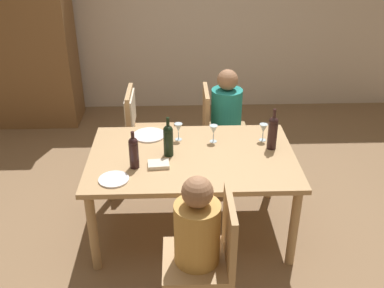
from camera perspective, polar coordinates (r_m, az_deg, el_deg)
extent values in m
plane|color=#846647|center=(3.93, 0.00, -10.68)|extent=(10.00, 10.00, 0.00)
cube|color=beige|center=(5.88, -0.98, 17.38)|extent=(6.40, 0.12, 2.70)
cube|color=brown|center=(5.79, -20.65, 12.41)|extent=(1.10, 0.56, 2.10)
cube|color=tan|center=(3.52, 0.00, -1.72)|extent=(1.63, 1.04, 0.04)
cylinder|color=tan|center=(3.42, -12.58, -11.02)|extent=(0.07, 0.07, 0.69)
cylinder|color=tan|center=(3.46, 12.93, -10.45)|extent=(0.07, 0.07, 0.69)
cylinder|color=tan|center=(4.14, -10.62, -3.08)|extent=(0.07, 0.07, 0.69)
cylinder|color=tan|center=(4.18, 10.07, -2.71)|extent=(0.07, 0.07, 0.69)
cylinder|color=tan|center=(4.76, 6.26, -0.06)|extent=(0.04, 0.04, 0.44)
cylinder|color=tan|center=(4.43, 6.91, -2.40)|extent=(0.04, 0.04, 0.44)
cylinder|color=tan|center=(4.72, 1.69, -0.14)|extent=(0.04, 0.04, 0.44)
cylinder|color=tan|center=(4.39, 1.99, -2.51)|extent=(0.04, 0.04, 0.44)
cube|color=tan|center=(4.46, 4.32, 1.45)|extent=(0.44, 0.44, 0.04)
cube|color=tan|center=(4.34, 1.80, 4.24)|extent=(0.04, 0.44, 0.44)
cylinder|color=tan|center=(3.25, -3.02, -15.66)|extent=(0.04, 0.04, 0.44)
cylinder|color=tan|center=(3.26, 3.92, -15.48)|extent=(0.04, 0.04, 0.44)
cube|color=tan|center=(2.94, 0.64, -14.81)|extent=(0.44, 0.44, 0.04)
cube|color=tan|center=(2.80, 4.83, -11.08)|extent=(0.04, 0.44, 0.44)
cylinder|color=tan|center=(4.71, -2.63, -0.21)|extent=(0.04, 0.04, 0.44)
cylinder|color=tan|center=(4.38, -2.65, -2.59)|extent=(0.04, 0.04, 0.44)
cylinder|color=tan|center=(4.73, -7.23, -0.29)|extent=(0.04, 0.04, 0.44)
cylinder|color=tan|center=(4.40, -7.61, -2.66)|extent=(0.04, 0.04, 0.44)
cube|color=tan|center=(4.44, -5.16, 1.29)|extent=(0.44, 0.44, 0.04)
cube|color=tan|center=(4.35, -7.93, 4.06)|extent=(0.04, 0.44, 0.44)
cube|color=beige|center=(4.34, -7.95, 4.32)|extent=(0.07, 0.40, 0.31)
cylinder|color=#33333D|center=(4.66, 5.82, -0.55)|extent=(0.11, 0.11, 0.46)
cylinder|color=#33333D|center=(4.50, 6.10, -1.66)|extent=(0.11, 0.11, 0.46)
cylinder|color=teal|center=(4.36, 4.43, 4.14)|extent=(0.30, 0.30, 0.46)
sphere|color=#996B4C|center=(4.23, 4.60, 8.22)|extent=(0.20, 0.20, 0.20)
cylinder|color=#33333D|center=(3.16, -2.00, -16.82)|extent=(0.11, 0.11, 0.46)
cylinder|color=tan|center=(2.80, 0.66, -11.52)|extent=(0.29, 0.29, 0.44)
sphere|color=#996B4C|center=(2.61, 0.70, -6.18)|extent=(0.19, 0.19, 0.19)
cylinder|color=black|center=(3.62, 10.27, 1.05)|extent=(0.08, 0.08, 0.23)
sphere|color=black|center=(3.56, 10.44, 2.85)|extent=(0.08, 0.08, 0.08)
cylinder|color=black|center=(3.54, 10.53, 3.71)|extent=(0.03, 0.03, 0.10)
cylinder|color=black|center=(3.33, -7.46, -1.48)|extent=(0.07, 0.07, 0.20)
sphere|color=black|center=(3.28, -7.58, 0.23)|extent=(0.07, 0.07, 0.07)
cylinder|color=black|center=(3.26, -7.63, 0.97)|extent=(0.03, 0.03, 0.08)
cylinder|color=black|center=(3.47, -3.05, 0.07)|extent=(0.08, 0.08, 0.21)
sphere|color=black|center=(3.42, -3.10, 1.78)|extent=(0.08, 0.08, 0.08)
cylinder|color=black|center=(3.39, -3.12, 2.66)|extent=(0.03, 0.03, 0.10)
cylinder|color=silver|center=(3.74, -1.74, 0.60)|extent=(0.06, 0.06, 0.00)
cylinder|color=silver|center=(3.73, -1.75, 1.11)|extent=(0.01, 0.01, 0.07)
cone|color=silver|center=(3.69, -1.76, 2.10)|extent=(0.07, 0.07, 0.07)
cylinder|color=silver|center=(3.78, 9.03, 0.52)|extent=(0.06, 0.06, 0.00)
cylinder|color=silver|center=(3.76, 9.08, 1.01)|extent=(0.01, 0.01, 0.07)
cone|color=silver|center=(3.73, 9.16, 2.00)|extent=(0.07, 0.07, 0.07)
cylinder|color=silver|center=(3.71, 2.74, 0.35)|extent=(0.06, 0.06, 0.00)
cylinder|color=silver|center=(3.70, 2.76, 0.85)|extent=(0.01, 0.01, 0.07)
cone|color=silver|center=(3.66, 2.78, 1.86)|extent=(0.07, 0.07, 0.07)
cylinder|color=white|center=(3.82, -5.51, 1.16)|extent=(0.28, 0.28, 0.01)
cylinder|color=white|center=(3.25, -10.02, -4.49)|extent=(0.22, 0.22, 0.01)
cube|color=beige|center=(3.37, -4.32, -2.63)|extent=(0.17, 0.13, 0.03)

